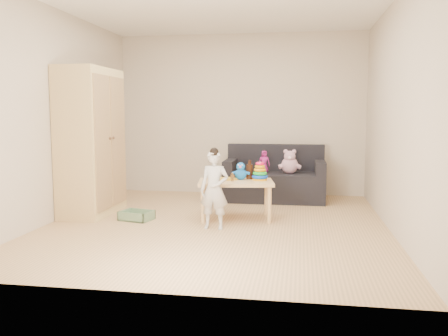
% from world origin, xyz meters
% --- Properties ---
extents(room, '(4.50, 4.50, 4.50)m').
position_xyz_m(room, '(0.00, 0.00, 1.30)').
color(room, tan).
rests_on(room, ground).
extents(wardrobe, '(0.53, 1.06, 1.90)m').
position_xyz_m(wardrobe, '(-1.73, 0.34, 0.95)').
color(wardrobe, '#E0C37B').
rests_on(wardrobe, ground).
extents(sofa, '(1.51, 0.76, 0.42)m').
position_xyz_m(sofa, '(0.60, 1.68, 0.21)').
color(sofa, black).
rests_on(sofa, ground).
extents(play_table, '(1.00, 0.71, 0.48)m').
position_xyz_m(play_table, '(0.19, 0.31, 0.24)').
color(play_table, '#EABA80').
rests_on(play_table, ground).
extents(storage_bin, '(0.44, 0.37, 0.11)m').
position_xyz_m(storage_bin, '(-1.02, 0.05, 0.06)').
color(storage_bin, '#658560').
rests_on(storage_bin, ground).
extents(toddler, '(0.34, 0.23, 0.89)m').
position_xyz_m(toddler, '(0.01, -0.23, 0.44)').
color(toddler, beige).
rests_on(toddler, ground).
extents(pink_bear, '(0.33, 0.31, 0.31)m').
position_xyz_m(pink_bear, '(0.82, 1.63, 0.58)').
color(pink_bear, '#CE98B1').
rests_on(pink_bear, sofa).
extents(doll, '(0.19, 0.14, 0.33)m').
position_xyz_m(doll, '(0.44, 1.61, 0.59)').
color(doll, '#B22180').
rests_on(doll, sofa).
extents(ring_stacker, '(0.20, 0.20, 0.23)m').
position_xyz_m(ring_stacker, '(0.48, 0.42, 0.58)').
color(ring_stacker, orange).
rests_on(ring_stacker, play_table).
extents(brown_bottle, '(0.08, 0.08, 0.24)m').
position_xyz_m(brown_bottle, '(0.34, 0.51, 0.59)').
color(brown_bottle, black).
rests_on(brown_bottle, play_table).
extents(blue_plush, '(0.23, 0.21, 0.23)m').
position_xyz_m(blue_plush, '(0.24, 0.43, 0.60)').
color(blue_plush, blue).
rests_on(blue_plush, play_table).
extents(wooden_figure, '(0.06, 0.05, 0.11)m').
position_xyz_m(wooden_figure, '(0.15, 0.26, 0.54)').
color(wooden_figure, brown).
rests_on(wooden_figure, play_table).
extents(yellow_book, '(0.29, 0.29, 0.02)m').
position_xyz_m(yellow_book, '(0.06, 0.42, 0.49)').
color(yellow_book, gold).
rests_on(yellow_book, play_table).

